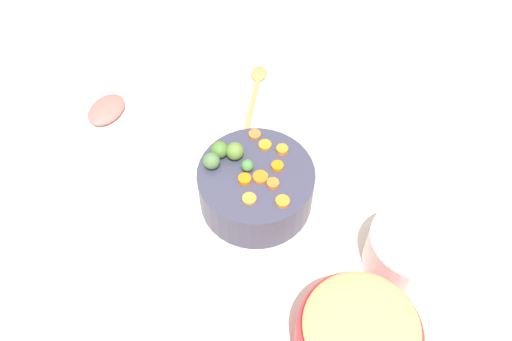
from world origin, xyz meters
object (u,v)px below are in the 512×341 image
(serving_bowl_carrots, at_px, (256,187))
(casserole_dish, at_px, (409,251))
(wooden_spoon, at_px, (255,90))
(ham_plate, at_px, (104,113))

(serving_bowl_carrots, bearing_deg, casserole_dish, 90.09)
(serving_bowl_carrots, relative_size, casserole_dish, 1.45)
(wooden_spoon, height_order, ham_plate, same)
(casserole_dish, xyz_separation_m, ham_plate, (-0.06, -0.85, -0.05))
(serving_bowl_carrots, relative_size, ham_plate, 1.07)
(serving_bowl_carrots, xyz_separation_m, ham_plate, (-0.06, -0.49, -0.05))
(wooden_spoon, distance_m, casserole_dish, 0.62)
(wooden_spoon, height_order, casserole_dish, casserole_dish)
(wooden_spoon, distance_m, ham_plate, 0.41)
(serving_bowl_carrots, bearing_deg, ham_plate, -96.74)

